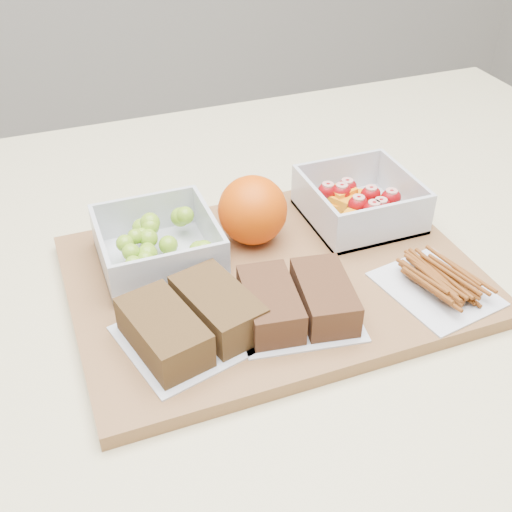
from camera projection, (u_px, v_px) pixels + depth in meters
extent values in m
cube|color=beige|center=(266.00, 505.00, 0.97)|extent=(1.20, 0.90, 0.90)
cube|color=olive|center=(273.00, 278.00, 0.68)|extent=(0.42, 0.30, 0.02)
cube|color=silver|center=(160.00, 261.00, 0.69)|extent=(0.12, 0.12, 0.00)
cube|color=silver|center=(145.00, 215.00, 0.72)|extent=(0.12, 0.00, 0.05)
cube|color=silver|center=(172.00, 275.00, 0.63)|extent=(0.12, 0.00, 0.05)
cube|color=silver|center=(210.00, 232.00, 0.69)|extent=(0.00, 0.11, 0.05)
cube|color=silver|center=(103.00, 255.00, 0.66)|extent=(0.00, 0.11, 0.05)
sphere|color=#77A522|center=(147.00, 254.00, 0.67)|extent=(0.02, 0.02, 0.02)
sphere|color=#77A522|center=(131.00, 252.00, 0.66)|extent=(0.02, 0.02, 0.02)
sphere|color=#77A522|center=(150.00, 227.00, 0.69)|extent=(0.02, 0.02, 0.02)
sphere|color=#77A522|center=(168.00, 245.00, 0.69)|extent=(0.02, 0.02, 0.02)
sphere|color=#77A522|center=(125.00, 243.00, 0.67)|extent=(0.02, 0.02, 0.02)
sphere|color=#77A522|center=(148.00, 250.00, 0.68)|extent=(0.02, 0.02, 0.02)
sphere|color=#77A522|center=(135.00, 236.00, 0.68)|extent=(0.02, 0.02, 0.02)
sphere|color=#77A522|center=(204.00, 251.00, 0.65)|extent=(0.02, 0.02, 0.02)
sphere|color=#77A522|center=(180.00, 217.00, 0.71)|extent=(0.02, 0.02, 0.02)
sphere|color=#77A522|center=(150.00, 223.00, 0.70)|extent=(0.02, 0.02, 0.02)
sphere|color=#77A522|center=(133.00, 264.00, 0.65)|extent=(0.02, 0.02, 0.02)
sphere|color=#77A522|center=(185.00, 215.00, 0.71)|extent=(0.02, 0.02, 0.02)
sphere|color=#77A522|center=(167.00, 264.00, 0.65)|extent=(0.02, 0.02, 0.02)
sphere|color=#77A522|center=(151.00, 227.00, 0.70)|extent=(0.02, 0.02, 0.02)
sphere|color=#77A522|center=(148.00, 238.00, 0.68)|extent=(0.02, 0.02, 0.02)
sphere|color=#77A522|center=(150.00, 221.00, 0.70)|extent=(0.02, 0.02, 0.02)
sphere|color=#77A522|center=(199.00, 251.00, 0.65)|extent=(0.02, 0.02, 0.02)
sphere|color=#77A522|center=(205.00, 258.00, 0.67)|extent=(0.02, 0.02, 0.02)
sphere|color=#77A522|center=(142.00, 236.00, 0.69)|extent=(0.02, 0.02, 0.02)
sphere|color=#77A522|center=(145.00, 259.00, 0.66)|extent=(0.02, 0.02, 0.02)
sphere|color=#77A522|center=(142.00, 228.00, 0.70)|extent=(0.02, 0.02, 0.02)
cube|color=silver|center=(358.00, 216.00, 0.76)|extent=(0.12, 0.12, 0.00)
cube|color=silver|center=(337.00, 176.00, 0.79)|extent=(0.12, 0.00, 0.05)
cube|color=silver|center=(385.00, 225.00, 0.71)|extent=(0.12, 0.00, 0.05)
cube|color=silver|center=(403.00, 190.00, 0.77)|extent=(0.00, 0.11, 0.05)
cube|color=silver|center=(314.00, 208.00, 0.73)|extent=(0.00, 0.11, 0.05)
cube|color=orange|center=(370.00, 213.00, 0.74)|extent=(0.03, 0.04, 0.01)
cube|color=orange|center=(343.00, 198.00, 0.77)|extent=(0.04, 0.05, 0.01)
cube|color=orange|center=(365.00, 202.00, 0.76)|extent=(0.04, 0.05, 0.01)
cube|color=orange|center=(369.00, 200.00, 0.78)|extent=(0.04, 0.04, 0.01)
cube|color=orange|center=(342.00, 199.00, 0.76)|extent=(0.04, 0.04, 0.01)
cube|color=orange|center=(342.00, 192.00, 0.76)|extent=(0.03, 0.03, 0.01)
cube|color=orange|center=(355.00, 221.00, 0.72)|extent=(0.04, 0.04, 0.01)
cube|color=orange|center=(381.00, 213.00, 0.74)|extent=(0.03, 0.03, 0.01)
cube|color=orange|center=(346.00, 206.00, 0.76)|extent=(0.04, 0.04, 0.01)
ellipsoid|color=#9A070D|center=(371.00, 194.00, 0.75)|extent=(0.02, 0.02, 0.02)
ellipsoid|color=#9A070D|center=(380.00, 206.00, 0.73)|extent=(0.02, 0.02, 0.02)
ellipsoid|color=#9A070D|center=(328.00, 191.00, 0.76)|extent=(0.02, 0.02, 0.02)
ellipsoid|color=#9A070D|center=(391.00, 197.00, 0.75)|extent=(0.02, 0.02, 0.02)
ellipsoid|color=#9A070D|center=(341.00, 192.00, 0.76)|extent=(0.02, 0.02, 0.02)
ellipsoid|color=#9A070D|center=(374.00, 209.00, 0.72)|extent=(0.02, 0.02, 0.02)
ellipsoid|color=#9A070D|center=(358.00, 204.00, 0.73)|extent=(0.02, 0.02, 0.02)
ellipsoid|color=#9A070D|center=(347.00, 187.00, 0.76)|extent=(0.02, 0.02, 0.02)
sphere|color=#E34F05|center=(253.00, 210.00, 0.71)|extent=(0.08, 0.08, 0.08)
cube|color=silver|center=(193.00, 335.00, 0.60)|extent=(0.15, 0.14, 0.00)
cube|color=#53391C|center=(164.00, 332.00, 0.58)|extent=(0.07, 0.11, 0.04)
cube|color=#53391C|center=(218.00, 308.00, 0.60)|extent=(0.07, 0.11, 0.04)
cube|color=silver|center=(297.00, 314.00, 0.62)|extent=(0.13, 0.12, 0.00)
cube|color=#51301B|center=(270.00, 304.00, 0.61)|extent=(0.06, 0.10, 0.03)
cube|color=#51301B|center=(324.00, 296.00, 0.62)|extent=(0.06, 0.10, 0.03)
cube|color=silver|center=(435.00, 289.00, 0.66)|extent=(0.11, 0.13, 0.00)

